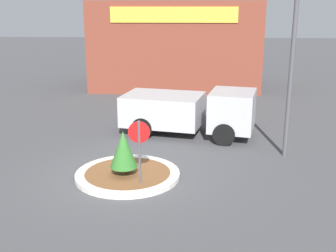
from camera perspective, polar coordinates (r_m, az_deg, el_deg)
name	(u,v)px	position (r m, az deg, el deg)	size (l,w,h in m)	color
ground_plane	(128,177)	(13.61, -5.47, -6.86)	(120.00, 120.00, 0.00)	#474749
traffic_island	(128,175)	(13.58, -5.48, -6.57)	(3.33, 3.33, 0.15)	beige
stop_sign	(139,142)	(12.33, -3.92, -2.23)	(0.65, 0.07, 2.07)	#4C4C51
island_shrub	(123,149)	(13.08, -6.06, -3.16)	(0.86, 0.86, 1.42)	brown
utility_truck	(189,110)	(17.64, 2.87, 2.15)	(5.78, 3.37, 1.94)	#B2B2B7
storefront_building	(175,44)	(28.40, 0.99, 11.00)	(10.64, 6.07, 5.56)	brown
light_pole	(294,33)	(15.10, 16.73, 12.00)	(0.70, 0.30, 7.63)	#4C4C51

